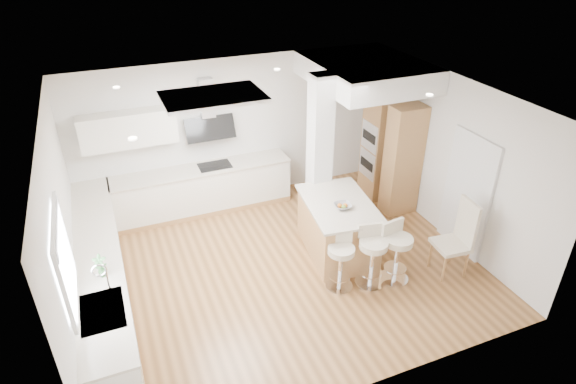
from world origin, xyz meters
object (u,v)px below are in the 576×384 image
bar_stool_c (397,249)px  bar_stool_a (341,259)px  peninsula (338,227)px  bar_stool_b (372,253)px  dining_chair (459,235)px

bar_stool_c → bar_stool_a: bearing=160.9°
peninsula → bar_stool_a: bearing=-107.7°
bar_stool_b → dining_chair: size_ratio=0.79×
bar_stool_b → bar_stool_c: same height
peninsula → dining_chair: 1.89m
peninsula → bar_stool_c: 1.10m
bar_stool_a → bar_stool_c: 0.88m
bar_stool_a → bar_stool_b: size_ratio=0.93×
bar_stool_a → bar_stool_c: size_ratio=0.93×
bar_stool_b → bar_stool_c: size_ratio=1.00×
bar_stool_b → dining_chair: (1.39, -0.24, 0.11)m
bar_stool_b → peninsula: bearing=107.1°
peninsula → bar_stool_b: 0.93m
bar_stool_a → bar_stool_c: bar_stool_c is taller
bar_stool_a → dining_chair: (1.86, -0.34, 0.15)m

